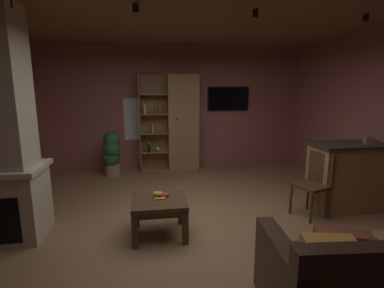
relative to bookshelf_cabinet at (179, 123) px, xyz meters
The scene contains 19 objects.
floor 3.04m from the bookshelf_cabinet, 91.62° to the right, with size 5.93×6.19×0.02m, color olive.
wall_back 0.44m from the bookshelf_cabinet, 106.42° to the left, with size 6.05×0.06×2.78m, color #9E5B56.
ceiling 3.34m from the bookshelf_cabinet, 91.62° to the right, with size 5.93×6.19×0.02m, color brown.
window_pane_back 0.91m from the bookshelf_cabinet, 164.59° to the left, with size 0.72×0.01×0.94m, color white.
bookshelf_cabinet is the anchor object (origin of this frame).
kitchen_bar_counter 3.61m from the bookshelf_cabinet, 47.03° to the right, with size 1.39×0.62×1.02m.
tissue_box 3.69m from the bookshelf_cabinet, 47.21° to the right, with size 0.12×0.12×0.11m, color #995972.
leather_couch 4.79m from the bookshelf_cabinet, 78.06° to the right, with size 1.62×1.02×0.84m.
coffee_table 3.15m from the bookshelf_cabinet, 100.91° to the right, with size 0.67×0.61×0.47m.
table_book_0 3.10m from the bookshelf_cabinet, 100.79° to the right, with size 0.14×0.10×0.02m, color gold.
table_book_1 3.05m from the bookshelf_cabinet, 100.19° to the right, with size 0.14×0.08×0.02m, color #B22D2D.
table_book_2 3.06m from the bookshelf_cabinet, 101.30° to the right, with size 0.11×0.08×0.02m, color gold.
dining_chair 3.27m from the bookshelf_cabinet, 59.03° to the right, with size 0.54×0.54×0.92m.
potted_floor_plant 1.61m from the bookshelf_cabinet, 167.28° to the right, with size 0.39×0.40×0.94m.
wall_mounted_tv 1.32m from the bookshelf_cabinet, 10.02° to the left, with size 0.98×0.06×0.55m.
track_light_spot_0 3.95m from the bookshelf_cabinet, 125.98° to the right, with size 0.07×0.07×0.09m, color black.
track_light_spot_1 3.45m from the bookshelf_cabinet, 105.16° to the right, with size 0.07×0.07×0.09m, color black.
track_light_spot_2 3.40m from the bookshelf_cabinet, 78.06° to the right, with size 0.07×0.07×0.09m, color black.
track_light_spot_3 3.95m from the bookshelf_cabinet, 54.64° to the right, with size 0.07×0.07×0.09m, color black.
Camera 1 is at (-0.61, -3.55, 1.83)m, focal length 26.80 mm.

